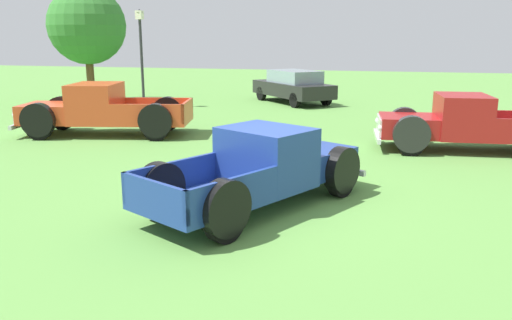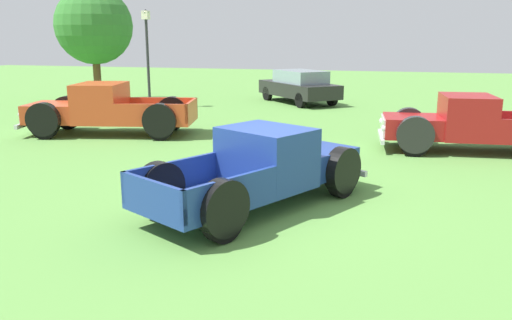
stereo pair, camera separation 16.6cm
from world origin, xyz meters
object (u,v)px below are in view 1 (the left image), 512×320
pickup_truck_behind_left (459,124)px  sedan_distant_a (293,86)px  lamp_post_near (142,57)px  pickup_truck_behind_right (94,111)px  oak_tree_east (87,26)px  pickup_truck_foreground (268,167)px

pickup_truck_behind_left → sedan_distant_a: bearing=124.1°
lamp_post_near → pickup_truck_behind_left: bearing=-25.6°
pickup_truck_behind_right → sedan_distant_a: (4.65, 9.75, 0.02)m
oak_tree_east → pickup_truck_behind_right: bearing=-57.7°
pickup_truck_behind_right → pickup_truck_behind_left: bearing=1.9°
sedan_distant_a → oak_tree_east: (-9.46, -2.14, 2.77)m
pickup_truck_behind_left → sedan_distant_a: 11.34m
pickup_truck_behind_left → sedan_distant_a: size_ratio=1.11×
pickup_truck_behind_right → lamp_post_near: lamp_post_near is taller
sedan_distant_a → oak_tree_east: 10.09m
pickup_truck_foreground → pickup_truck_behind_right: 8.88m
pickup_truck_behind_right → lamp_post_near: bearing=102.7°
pickup_truck_foreground → oak_tree_east: size_ratio=0.93×
pickup_truck_behind_right → oak_tree_east: bearing=122.3°
sedan_distant_a → pickup_truck_behind_left: bearing=-55.9°
pickup_truck_behind_left → oak_tree_east: size_ratio=0.97×
pickup_truck_behind_left → pickup_truck_behind_right: pickup_truck_behind_right is taller
sedan_distant_a → oak_tree_east: bearing=-167.3°
sedan_distant_a → lamp_post_near: bearing=-150.5°
pickup_truck_behind_right → pickup_truck_foreground: bearing=-38.1°
pickup_truck_behind_right → oak_tree_east: (-4.81, 7.61, 2.79)m
pickup_truck_behind_left → pickup_truck_behind_right: bearing=-178.1°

